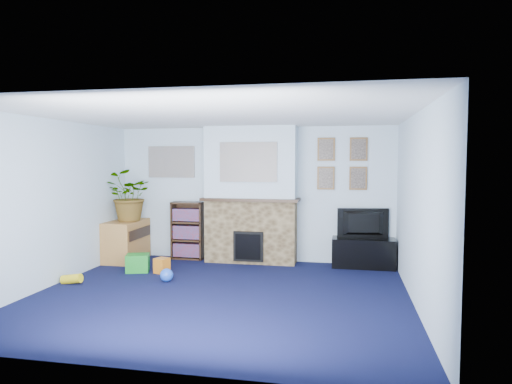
% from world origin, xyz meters
% --- Properties ---
extents(floor, '(5.00, 4.50, 0.01)m').
position_xyz_m(floor, '(0.00, 0.00, 0.00)').
color(floor, black).
rests_on(floor, ground).
extents(ceiling, '(5.00, 4.50, 0.01)m').
position_xyz_m(ceiling, '(0.00, 0.00, 2.40)').
color(ceiling, white).
rests_on(ceiling, wall_back).
extents(wall_back, '(5.00, 0.04, 2.40)m').
position_xyz_m(wall_back, '(0.00, 2.25, 1.20)').
color(wall_back, silver).
rests_on(wall_back, ground).
extents(wall_front, '(5.00, 0.04, 2.40)m').
position_xyz_m(wall_front, '(0.00, -2.25, 1.20)').
color(wall_front, silver).
rests_on(wall_front, ground).
extents(wall_left, '(0.04, 4.50, 2.40)m').
position_xyz_m(wall_left, '(-2.50, 0.00, 1.20)').
color(wall_left, silver).
rests_on(wall_left, ground).
extents(wall_right, '(0.04, 4.50, 2.40)m').
position_xyz_m(wall_right, '(2.50, 0.00, 1.20)').
color(wall_right, silver).
rests_on(wall_right, ground).
extents(chimney_breast, '(1.72, 0.50, 2.40)m').
position_xyz_m(chimney_breast, '(0.00, 2.05, 1.18)').
color(chimney_breast, brown).
rests_on(chimney_breast, ground).
extents(collage_main, '(1.00, 0.03, 0.68)m').
position_xyz_m(collage_main, '(0.00, 1.84, 1.78)').
color(collage_main, gray).
rests_on(collage_main, chimney_breast).
extents(collage_left, '(0.90, 0.03, 0.58)m').
position_xyz_m(collage_left, '(-1.55, 2.23, 1.78)').
color(collage_left, gray).
rests_on(collage_left, wall_back).
extents(portrait_tl, '(0.30, 0.03, 0.40)m').
position_xyz_m(portrait_tl, '(1.30, 2.23, 2.00)').
color(portrait_tl, brown).
rests_on(portrait_tl, wall_back).
extents(portrait_tr, '(0.30, 0.03, 0.40)m').
position_xyz_m(portrait_tr, '(1.85, 2.23, 2.00)').
color(portrait_tr, brown).
rests_on(portrait_tr, wall_back).
extents(portrait_bl, '(0.30, 0.03, 0.40)m').
position_xyz_m(portrait_bl, '(1.30, 2.23, 1.50)').
color(portrait_bl, brown).
rests_on(portrait_bl, wall_back).
extents(portrait_br, '(0.30, 0.03, 0.40)m').
position_xyz_m(portrait_br, '(1.85, 2.23, 1.50)').
color(portrait_br, brown).
rests_on(portrait_br, wall_back).
extents(tv_stand, '(1.04, 0.44, 0.49)m').
position_xyz_m(tv_stand, '(1.95, 2.03, 0.23)').
color(tv_stand, black).
rests_on(tv_stand, ground).
extents(television, '(0.88, 0.24, 0.50)m').
position_xyz_m(television, '(1.95, 2.05, 0.74)').
color(television, black).
rests_on(television, tv_stand).
extents(bookshelf, '(0.58, 0.28, 1.05)m').
position_xyz_m(bookshelf, '(-1.19, 2.11, 0.50)').
color(bookshelf, black).
rests_on(bookshelf, ground).
extents(sideboard, '(0.52, 0.93, 0.72)m').
position_xyz_m(sideboard, '(-2.24, 1.75, 0.35)').
color(sideboard, '#B27839').
rests_on(sideboard, ground).
extents(potted_plant, '(1.08, 1.04, 0.92)m').
position_xyz_m(potted_plant, '(-2.19, 1.70, 1.18)').
color(potted_plant, '#26661E').
rests_on(potted_plant, sideboard).
extents(mantel_clock, '(0.09, 0.06, 0.13)m').
position_xyz_m(mantel_clock, '(-0.11, 2.00, 1.22)').
color(mantel_clock, gold).
rests_on(mantel_clock, chimney_breast).
extents(mantel_candle, '(0.04, 0.04, 0.14)m').
position_xyz_m(mantel_candle, '(0.30, 2.00, 1.23)').
color(mantel_candle, '#B2BFC6').
rests_on(mantel_candle, chimney_breast).
extents(mantel_teddy, '(0.12, 0.12, 0.12)m').
position_xyz_m(mantel_teddy, '(-0.58, 2.00, 1.22)').
color(mantel_teddy, gray).
rests_on(mantel_teddy, chimney_breast).
extents(mantel_can, '(0.06, 0.06, 0.12)m').
position_xyz_m(mantel_can, '(0.73, 2.00, 1.21)').
color(mantel_can, orange).
rests_on(mantel_can, chimney_breast).
extents(green_crate, '(0.43, 0.38, 0.29)m').
position_xyz_m(green_crate, '(-1.66, 1.00, 0.14)').
color(green_crate, '#198C26').
rests_on(green_crate, ground).
extents(toy_ball, '(0.20, 0.20, 0.20)m').
position_xyz_m(toy_ball, '(-0.96, 0.51, 0.09)').
color(toy_ball, blue).
rests_on(toy_ball, ground).
extents(toy_block, '(0.25, 0.25, 0.24)m').
position_xyz_m(toy_block, '(-1.24, 1.00, 0.11)').
color(toy_block, orange).
rests_on(toy_block, ground).
extents(toy_tube, '(0.31, 0.14, 0.18)m').
position_xyz_m(toy_tube, '(-2.29, 0.13, 0.07)').
color(toy_tube, yellow).
rests_on(toy_tube, ground).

